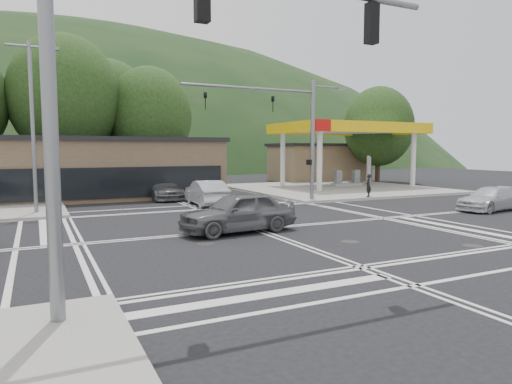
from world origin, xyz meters
name	(u,v)px	position (x,y,z in m)	size (l,w,h in m)	color
ground	(255,229)	(0.00, 0.00, 0.00)	(120.00, 120.00, 0.00)	black
sidewalk_ne	(335,188)	(15.00, 15.00, 0.07)	(16.00, 16.00, 0.15)	gray
gas_station_canopy	(348,132)	(16.99, 15.99, 5.04)	(12.32, 8.34, 5.75)	silver
convenience_store	(319,164)	(20.00, 25.00, 1.90)	(10.00, 6.00, 3.80)	#846B4F
commercial_row	(43,171)	(-8.00, 17.00, 2.00)	(24.00, 8.00, 4.00)	brown
hill_north	(77,165)	(0.00, 90.00, 0.00)	(252.00, 126.00, 140.00)	#1A3417
tree_n_b	(65,97)	(-6.00, 24.00, 7.79)	(9.00, 9.00, 12.98)	#382619
tree_n_c	(149,116)	(1.00, 24.00, 6.49)	(7.60, 7.60, 10.87)	#382619
tree_n_e	(108,111)	(-2.00, 28.00, 7.14)	(8.40, 8.40, 11.98)	#382619
tree_ne	(379,127)	(24.00, 20.00, 5.84)	(7.20, 7.20, 9.99)	#382619
streetlight_nw	(34,118)	(-8.44, 9.00, 5.05)	(2.50, 0.25, 9.00)	slate
signal_mast_ne	(296,124)	(6.95, 8.20, 5.07)	(11.65, 0.30, 8.00)	slate
signal_mast_sw	(147,65)	(-6.39, -8.20, 5.12)	(9.14, 0.28, 8.00)	slate
car_grey_center	(238,212)	(-0.94, -0.30, 0.84)	(2.00, 4.96, 1.69)	#585A5D
car_silver_east	(490,199)	(14.66, -0.30, 0.66)	(1.85, 4.55, 1.32)	silver
car_queue_a	(206,193)	(1.00, 9.00, 0.78)	(1.64, 4.71, 1.55)	#B5B8BD
car_queue_b	(203,182)	(3.98, 18.16, 0.78)	(1.85, 4.61, 1.57)	silver
car_northbound	(163,189)	(-0.54, 13.61, 0.73)	(2.05, 5.03, 1.46)	slate
pedestrian	(368,185)	(12.40, 7.50, 0.94)	(0.58, 0.38, 1.59)	black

